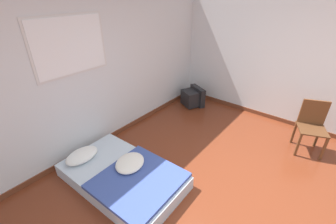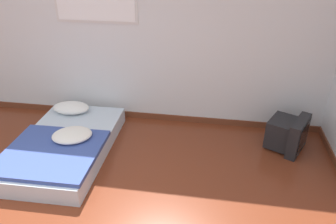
# 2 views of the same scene
# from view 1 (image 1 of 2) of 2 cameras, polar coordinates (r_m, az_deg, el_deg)

# --- Properties ---
(ground_plane) EXTENTS (20.00, 20.00, 0.00)m
(ground_plane) POSITION_cam_1_polar(r_m,az_deg,el_deg) (3.23, 16.01, -25.10)
(ground_plane) COLOR maroon
(wall_back) EXTENTS (8.22, 0.08, 2.60)m
(wall_back) POSITION_cam_1_polar(r_m,az_deg,el_deg) (3.89, -19.29, 8.33)
(wall_back) COLOR silver
(wall_back) RESTS_ON ground_plane
(wall_right) EXTENTS (0.08, 7.65, 2.60)m
(wall_right) POSITION_cam_1_polar(r_m,az_deg,el_deg) (5.04, 32.18, 9.93)
(wall_right) COLOR silver
(wall_right) RESTS_ON ground_plane
(mattress_bed) EXTENTS (1.12, 1.83, 0.36)m
(mattress_bed) POSITION_cam_1_polar(r_m,az_deg,el_deg) (3.51, -11.54, -15.46)
(mattress_bed) COLOR silver
(mattress_bed) RESTS_ON ground_plane
(crt_tv) EXTENTS (0.59, 0.60, 0.45)m
(crt_tv) POSITION_cam_1_polar(r_m,az_deg,el_deg) (5.54, 6.37, 3.76)
(crt_tv) COLOR black
(crt_tv) RESTS_ON ground_plane
(wooden_chair) EXTENTS (0.57, 0.57, 0.91)m
(wooden_chair) POSITION_cam_1_polar(r_m,az_deg,el_deg) (4.59, 32.75, -2.25)
(wooden_chair) COLOR brown
(wooden_chair) RESTS_ON ground_plane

